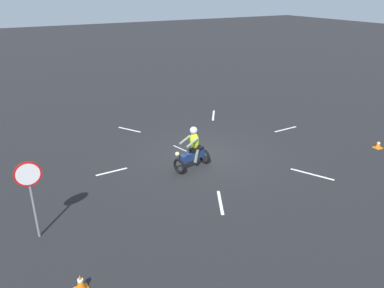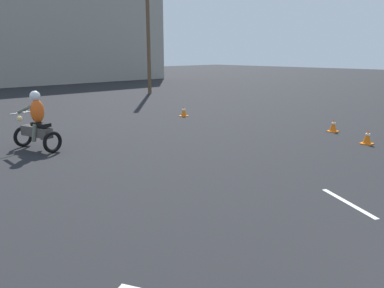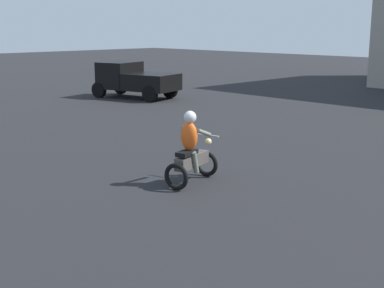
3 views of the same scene
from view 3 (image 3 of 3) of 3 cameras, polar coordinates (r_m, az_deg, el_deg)
motorcycle_rider_background at (r=11.93m, az=-0.09°, el=-0.85°), size 0.95×1.56×1.66m
pickup_truck at (r=26.60m, az=-6.20°, el=6.91°), size 4.48×2.90×1.73m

